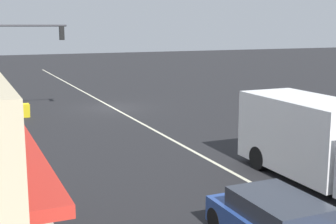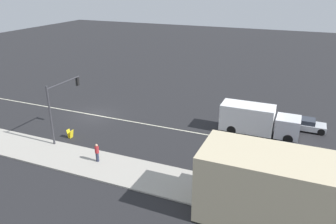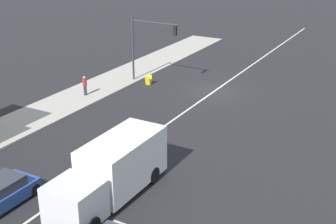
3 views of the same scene
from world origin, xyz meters
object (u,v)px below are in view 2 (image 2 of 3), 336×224
at_px(sedan_silver, 305,124).
at_px(traffic_signal_main, 60,101).
at_px(warning_aframe_sign, 70,134).
at_px(pedestrian, 97,152).
at_px(delivery_truck, 256,120).
at_px(coupe_blue, 292,155).

bearing_deg(sedan_silver, traffic_signal_main, -62.36).
bearing_deg(warning_aframe_sign, pedestrian, 60.27).
relative_size(pedestrian, sedan_silver, 0.41).
xyz_separation_m(pedestrian, warning_aframe_sign, (-2.90, -5.08, -0.54)).
bearing_deg(delivery_truck, warning_aframe_sign, -64.01).
bearing_deg(sedan_silver, warning_aframe_sign, -62.69).
height_order(traffic_signal_main, delivery_truck, traffic_signal_main).
bearing_deg(traffic_signal_main, sedan_silver, 117.64).
xyz_separation_m(traffic_signal_main, delivery_truck, (-8.32, 16.73, -2.43)).
distance_m(warning_aframe_sign, delivery_truck, 18.18).
distance_m(traffic_signal_main, coupe_blue, 21.03).
height_order(warning_aframe_sign, sedan_silver, sedan_silver).
relative_size(traffic_signal_main, coupe_blue, 1.29).
distance_m(traffic_signal_main, pedestrian, 6.72).
distance_m(pedestrian, warning_aframe_sign, 5.87).
bearing_deg(warning_aframe_sign, traffic_signal_main, -48.30).
bearing_deg(coupe_blue, pedestrian, -66.61).
height_order(pedestrian, coupe_blue, pedestrian).
height_order(delivery_truck, sedan_silver, delivery_truck).
height_order(traffic_signal_main, sedan_silver, traffic_signal_main).
bearing_deg(warning_aframe_sign, delivery_truck, 115.99).
relative_size(warning_aframe_sign, coupe_blue, 0.19).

